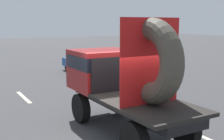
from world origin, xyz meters
TOP-DOWN VIEW (x-y plane):
  - ground_plane at (0.00, 0.00)m, footprint 120.00×120.00m
  - flatbed_truck at (0.38, 0.66)m, footprint 2.02×5.12m
  - distant_sedan at (3.88, 10.65)m, footprint 1.87×4.35m
  - lane_dash_left_far at (-1.37, 6.24)m, footprint 0.16×2.37m
  - lane_dash_right_far at (2.13, 6.20)m, footprint 0.16×2.07m

SIDE VIEW (x-z plane):
  - ground_plane at x=0.00m, z-range 0.00..0.00m
  - lane_dash_left_far at x=-1.37m, z-range 0.00..0.01m
  - lane_dash_right_far at x=2.13m, z-range 0.00..0.01m
  - distant_sedan at x=3.88m, z-range 0.05..1.47m
  - flatbed_truck at x=0.38m, z-range -0.04..3.46m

